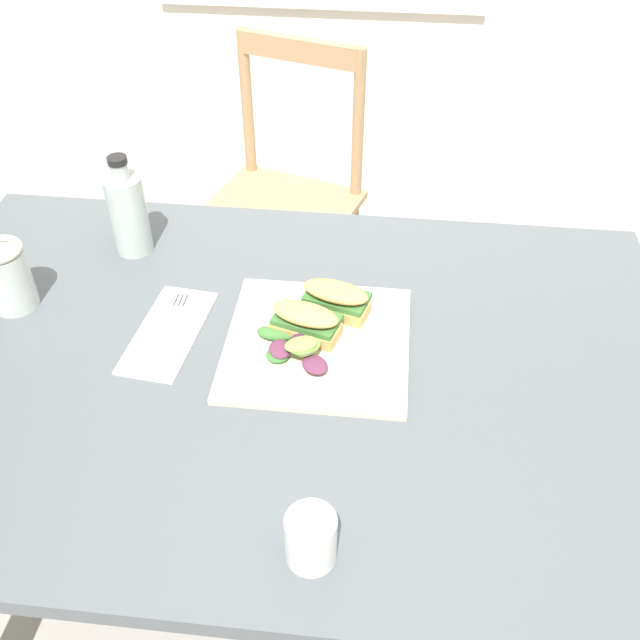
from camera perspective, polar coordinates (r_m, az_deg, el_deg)
ground_plane at (r=1.79m, az=2.90°, el=-18.58°), size 7.91×7.91×0.00m
dining_table at (r=1.24m, az=-3.22°, el=-7.22°), size 1.30×0.88×0.74m
chair_wooden_far at (r=2.07m, az=-3.01°, el=9.20°), size 0.50×0.50×0.87m
plate_lunch at (r=1.18m, az=-0.21°, el=-1.83°), size 0.30×0.30×0.01m
sandwich_half_front at (r=1.17m, az=-1.15°, el=-0.06°), size 0.12×0.09×0.06m
sandwich_half_back at (r=1.21m, az=1.27°, el=1.72°), size 0.12×0.09×0.06m
salad_mixed_greens at (r=1.14m, az=-1.93°, el=-1.97°), size 0.14×0.13×0.04m
napkin_folded at (r=1.23m, az=-11.95°, el=-0.92°), size 0.12×0.23×0.00m
fork_on_napkin at (r=1.24m, az=-11.75°, el=-0.26°), size 0.03×0.19×0.00m
bottle_cold_brew at (r=1.39m, az=-14.94°, el=7.91°), size 0.07×0.07×0.20m
mason_jar_iced_tea at (r=1.33m, az=-23.60°, el=2.88°), size 0.08×0.08×0.12m
cup_extra_side at (r=0.91m, az=-0.73°, el=-16.97°), size 0.06×0.06×0.08m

